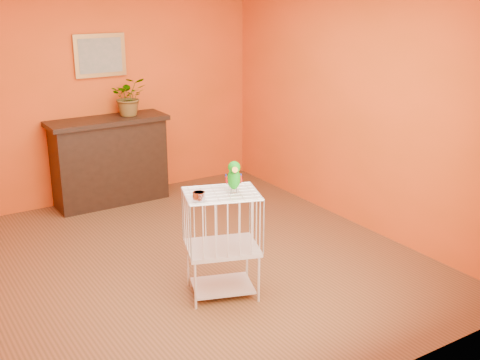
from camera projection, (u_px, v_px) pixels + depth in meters
ground at (193, 261)px, 5.79m from camera, size 4.50×4.50×0.00m
room_shell at (189, 99)px, 5.30m from camera, size 4.50×4.50×4.50m
console_cabinet at (110, 161)px, 7.21m from camera, size 1.41×0.51×1.04m
potted_plant at (129, 101)px, 7.15m from camera, size 0.53×0.56×0.36m
framed_picture at (100, 55)px, 7.02m from camera, size 0.62×0.04×0.50m
birdcage at (222, 243)px, 5.05m from camera, size 0.71×0.63×0.92m
feed_cup at (199, 196)px, 4.72m from camera, size 0.10×0.10×0.07m
parrot at (234, 177)px, 4.86m from camera, size 0.17×0.25×0.28m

